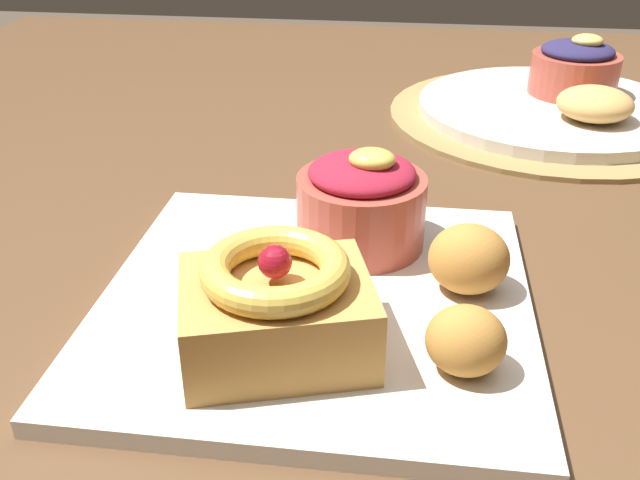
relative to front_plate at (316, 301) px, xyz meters
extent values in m
cube|color=brown|center=(-0.01, 0.25, -0.03)|extent=(1.20, 1.13, 0.04)
cylinder|color=brown|center=(-0.53, 0.73, -0.39)|extent=(0.07, 0.07, 0.69)
cylinder|color=#997A47|center=(0.20, 0.40, 0.00)|extent=(0.35, 0.35, 0.00)
cube|color=silver|center=(0.00, 0.00, 0.00)|extent=(0.27, 0.27, 0.01)
cube|color=#C68E47|center=(-0.01, -0.06, 0.03)|extent=(0.12, 0.11, 0.05)
torus|color=#E5BC4C|center=(-0.01, -0.06, 0.06)|extent=(0.10, 0.10, 0.02)
sphere|color=maroon|center=(-0.01, -0.06, 0.06)|extent=(0.02, 0.02, 0.02)
cylinder|color=#B24C3D|center=(0.02, 0.07, 0.03)|extent=(0.09, 0.09, 0.05)
ellipsoid|color=#A31E33|center=(0.02, 0.07, 0.06)|extent=(0.07, 0.07, 0.02)
ellipsoid|color=#E5CC56|center=(0.03, 0.07, 0.07)|extent=(0.03, 0.03, 0.01)
ellipsoid|color=#BC7F38|center=(0.09, -0.06, 0.03)|extent=(0.04, 0.04, 0.04)
ellipsoid|color=#BC7F38|center=(0.09, 0.02, 0.03)|extent=(0.05, 0.05, 0.04)
cylinder|color=silver|center=(0.20, 0.40, 0.01)|extent=(0.29, 0.29, 0.01)
cylinder|color=#B24C3D|center=(0.23, 0.43, 0.03)|extent=(0.10, 0.10, 0.04)
ellipsoid|color=#28234C|center=(0.23, 0.43, 0.06)|extent=(0.08, 0.08, 0.02)
ellipsoid|color=#EAD666|center=(0.23, 0.43, 0.07)|extent=(0.03, 0.03, 0.01)
ellipsoid|color=tan|center=(0.23, 0.35, 0.03)|extent=(0.08, 0.08, 0.03)
camera|label=1|loc=(0.05, -0.38, 0.26)|focal=40.76mm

